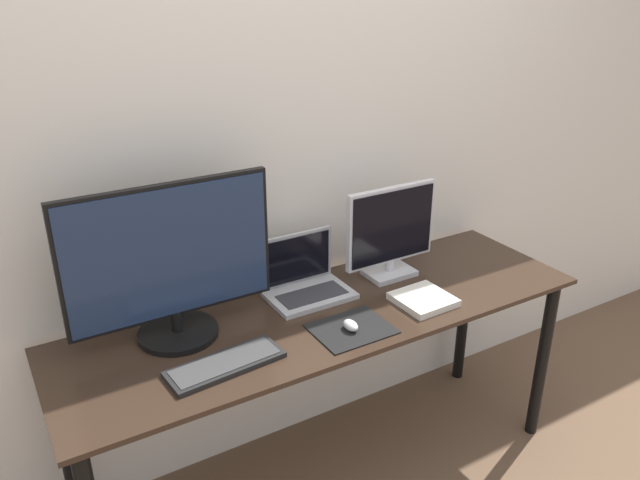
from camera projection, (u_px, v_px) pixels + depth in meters
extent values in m
cube|color=silver|center=(279.00, 147.00, 2.25)|extent=(7.00, 0.05, 2.50)
cube|color=#332319|center=(329.00, 313.00, 2.18)|extent=(1.89, 0.57, 0.02)
cylinder|color=black|center=(542.00, 360.00, 2.56)|extent=(0.05, 0.05, 0.73)
cylinder|color=black|center=(66.00, 448.00, 2.09)|extent=(0.05, 0.05, 0.73)
cylinder|color=black|center=(464.00, 311.00, 2.93)|extent=(0.05, 0.05, 0.73)
cylinder|color=black|center=(178.00, 333.00, 2.03)|extent=(0.26, 0.26, 0.02)
cylinder|color=black|center=(177.00, 321.00, 2.01)|extent=(0.04, 0.04, 0.07)
cube|color=black|center=(169.00, 252.00, 1.91)|extent=(0.66, 0.02, 0.44)
cube|color=#1E2D4C|center=(171.00, 253.00, 1.90)|extent=(0.64, 0.01, 0.42)
cube|color=silver|center=(389.00, 272.00, 2.42)|extent=(0.19, 0.13, 0.02)
cylinder|color=silver|center=(390.00, 264.00, 2.41)|extent=(0.04, 0.04, 0.05)
cube|color=silver|center=(391.00, 225.00, 2.35)|extent=(0.39, 0.02, 0.30)
cube|color=black|center=(393.00, 226.00, 2.34)|extent=(0.36, 0.01, 0.28)
cube|color=#ADADB2|center=(310.00, 295.00, 2.26)|extent=(0.30, 0.20, 0.02)
cube|color=#2D2D33|center=(312.00, 294.00, 2.24)|extent=(0.25, 0.11, 0.00)
cube|color=#ADADB2|center=(296.00, 258.00, 2.30)|extent=(0.30, 0.01, 0.20)
cube|color=black|center=(297.00, 259.00, 2.29)|extent=(0.27, 0.00, 0.17)
cube|color=black|center=(225.00, 364.00, 1.87)|extent=(0.37, 0.16, 0.02)
cube|color=#383838|center=(225.00, 362.00, 1.86)|extent=(0.34, 0.13, 0.00)
cube|color=black|center=(352.00, 329.00, 2.06)|extent=(0.26, 0.21, 0.00)
ellipsoid|color=silver|center=(351.00, 325.00, 2.04)|extent=(0.04, 0.07, 0.03)
cube|color=silver|center=(423.00, 299.00, 2.22)|extent=(0.19, 0.19, 0.03)
cube|color=white|center=(423.00, 299.00, 2.22)|extent=(0.19, 0.19, 0.02)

